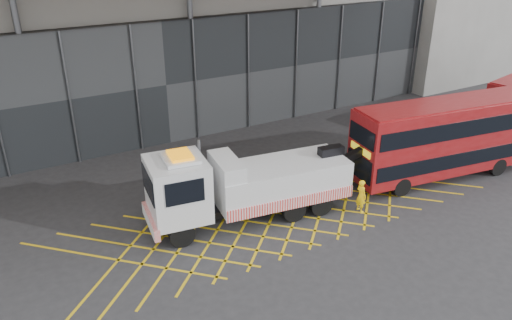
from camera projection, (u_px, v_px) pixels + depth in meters
ground_plane at (217, 230)px, 23.89m from camera, size 120.00×120.00×0.00m
road_markings at (274, 213)px, 25.34m from camera, size 23.16×7.16×0.01m
recovery_truck at (243, 184)px, 24.06m from camera, size 11.87×4.10×4.11m
bus_towed at (445, 136)px, 28.05m from camera, size 11.38×4.14×4.53m
worker at (361, 196)px, 25.14m from camera, size 0.43×0.65×1.76m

